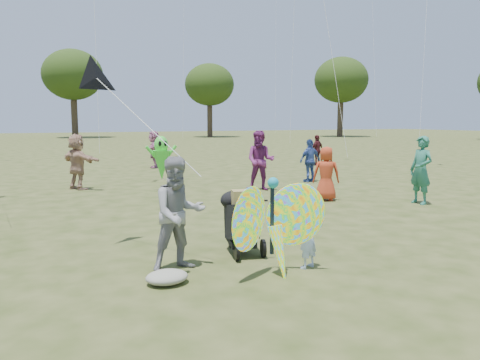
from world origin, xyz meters
name	(u,v)px	position (x,y,z in m)	size (l,w,h in m)	color
ground	(288,255)	(0.00, 0.00, 0.00)	(160.00, 160.00, 0.00)	#51592B
child_girl	(308,236)	(-0.09, -0.72, 0.50)	(0.37, 0.24, 1.00)	#B0C7FA
adult_man	(179,214)	(-1.88, 0.05, 0.86)	(0.83, 0.65, 1.71)	gray
grey_bag	(167,277)	(-2.24, -0.49, 0.09)	(0.59, 0.48, 0.19)	gray
crowd_a	(326,174)	(3.67, 4.14, 0.76)	(0.74, 0.48, 1.51)	#B3391C
crowd_c	(310,161)	(5.46, 7.67, 0.78)	(0.91, 0.38, 1.55)	#39539D
crowd_d	(77,162)	(-2.39, 9.27, 0.90)	(1.67, 0.53, 1.80)	tan
crowd_e	(260,161)	(2.89, 6.63, 0.95)	(0.93, 0.72, 1.90)	#702561
crowd_f	(421,170)	(5.66, 2.65, 0.91)	(0.66, 0.44, 1.82)	#286C57
crowd_h	(317,150)	(9.21, 12.74, 0.75)	(0.88, 0.37, 1.50)	#49181D
crowd_j	(154,149)	(1.63, 15.09, 0.86)	(1.60, 0.51, 1.72)	#A65F84
jogging_stroller	(240,217)	(-0.69, 0.45, 0.61)	(0.66, 1.11, 1.09)	black
butterfly_kite	(275,228)	(-0.71, -0.80, 0.70)	(1.74, 0.75, 1.64)	#DA4522
delta_kite_rig	(97,78)	(-2.74, 1.84, 2.95)	(1.72, 2.04, 2.00)	black
alien_kite	(162,160)	(0.04, 7.97, 0.97)	(1.12, 0.69, 1.74)	#3DDF34
tree_line	(99,75)	(3.67, 44.99, 6.86)	(91.78, 33.60, 10.79)	#3A2D21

